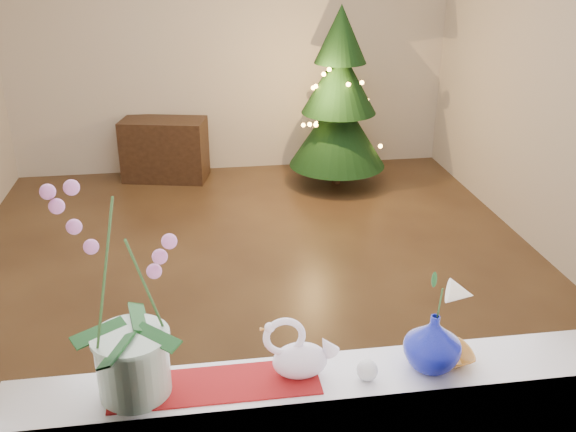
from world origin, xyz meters
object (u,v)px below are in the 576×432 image
object	(u,v)px
swan	(300,348)
side_table	(165,150)
orchid_pot	(125,295)
amber_dish	(447,356)
xmas_tree	(339,98)
blue_vase	(433,338)
paperweight	(367,370)

from	to	relation	value
swan	side_table	distance (m)	4.70
orchid_pot	side_table	xyz separation A→B (m)	(-0.08, 4.62, -0.98)
amber_dish	xmas_tree	distance (m)	4.24
blue_vase	paperweight	distance (m)	0.25
orchid_pot	swan	world-z (taller)	orchid_pot
paperweight	xmas_tree	distance (m)	4.35
swan	side_table	size ratio (longest dim) A/B	0.31
paperweight	amber_dish	bearing A→B (deg)	10.86
amber_dish	side_table	size ratio (longest dim) A/B	0.18
side_table	swan	bearing A→B (deg)	-69.29
swan	blue_vase	size ratio (longest dim) A/B	1.08
blue_vase	side_table	bearing A→B (deg)	103.19
orchid_pot	swan	distance (m)	0.61
paperweight	amber_dish	distance (m)	0.31
orchid_pot	paperweight	bearing A→B (deg)	-3.38
paperweight	xmas_tree	bearing A→B (deg)	78.57
blue_vase	paperweight	xyz separation A→B (m)	(-0.24, -0.03, -0.08)
amber_dish	side_table	bearing A→B (deg)	104.10
xmas_tree	side_table	size ratio (longest dim) A/B	2.10
side_table	paperweight	bearing A→B (deg)	-66.72
blue_vase	amber_dish	bearing A→B (deg)	20.68
blue_vase	amber_dish	size ratio (longest dim) A/B	1.59
orchid_pot	side_table	bearing A→B (deg)	90.94
orchid_pot	amber_dish	world-z (taller)	orchid_pot
swan	orchid_pot	bearing A→B (deg)	168.97
blue_vase	side_table	world-z (taller)	blue_vase
xmas_tree	blue_vase	bearing A→B (deg)	-98.40
swan	blue_vase	world-z (taller)	blue_vase
amber_dish	side_table	xyz separation A→B (m)	(-1.16, 4.60, -0.63)
swan	side_table	world-z (taller)	swan
blue_vase	amber_dish	world-z (taller)	blue_vase
xmas_tree	orchid_pot	bearing A→B (deg)	-111.18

